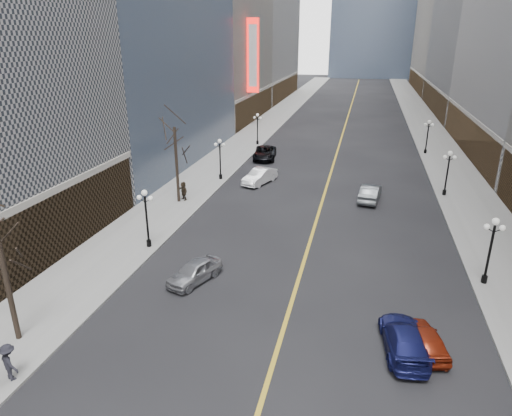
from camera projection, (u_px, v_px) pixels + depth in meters
The scene contains 19 objects.
sidewalk_east at pixel (438, 148), 65.55m from camera, with size 6.00×230.00×0.15m, color gray.
sidewalk_west at pixel (250, 138), 71.64m from camera, with size 6.00×230.00×0.15m, color gray.
lane_line at pixel (344, 131), 77.71m from camera, with size 0.25×200.00×0.02m, color gold.
streetlamp_east_1 at pixel (491, 244), 28.63m from camera, with size 1.26×0.44×4.52m.
streetlamp_east_2 at pixel (448, 168), 45.01m from camera, with size 1.26×0.44×4.52m.
streetlamp_east_3 at pixel (428, 133), 61.39m from camera, with size 1.26×0.44×4.52m.
streetlamp_west_1 at pixel (146, 212), 33.76m from camera, with size 1.26×0.44×4.52m.
streetlamp_west_2 at pixel (220, 155), 50.14m from camera, with size 1.26×0.44×4.52m.
streetlamp_west_3 at pixel (257, 126), 66.52m from camera, with size 1.26×0.44×4.52m.
theatre_marquee at pixel (253, 56), 76.93m from camera, with size 2.00×0.55×12.00m.
tree_west_far at pixel (175, 139), 42.05m from camera, with size 3.60×3.60×7.92m.
car_nb_near at pixel (195, 271), 29.81m from camera, with size 1.71×4.24×1.44m, color #A4A6AC.
car_nb_mid at pixel (260, 176), 49.70m from camera, with size 1.73×4.96×1.63m, color silver.
car_nb_far at pixel (265, 153), 59.64m from camera, with size 2.73×5.92×1.65m, color black.
car_sb_near at pixel (404, 339), 23.16m from camera, with size 2.04×5.01×1.45m, color #151951.
car_sb_mid at pixel (425, 339), 23.30m from camera, with size 1.55×3.85×1.31m, color maroon.
car_sb_far at pixel (370, 193), 44.49m from camera, with size 1.73×4.95×1.63m, color #54585C.
ped_west_walk at pixel (9, 362), 20.97m from camera, with size 1.21×0.50×1.87m, color black.
ped_west_far at pixel (183, 191), 44.29m from camera, with size 1.69×0.49×1.83m, color black.
Camera 1 is at (3.44, 1.29, 15.14)m, focal length 32.00 mm.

